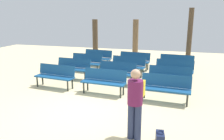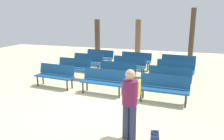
{
  "view_description": "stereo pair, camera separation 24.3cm",
  "coord_description": "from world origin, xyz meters",
  "px_view_note": "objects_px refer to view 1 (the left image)",
  "views": [
    {
      "loc": [
        2.54,
        -5.78,
        2.8
      ],
      "look_at": [
        0.0,
        2.89,
        0.55
      ],
      "focal_mm": 36.28,
      "sensor_mm": 36.0,
      "label": 1
    },
    {
      "loc": [
        2.77,
        -5.71,
        2.8
      ],
      "look_at": [
        0.0,
        2.89,
        0.55
      ],
      "focal_mm": 36.28,
      "sensor_mm": 36.0,
      "label": 2
    }
  ],
  "objects_px": {
    "bench_r1_c1": "(117,71)",
    "bench_r2_c2": "(174,69)",
    "bench_r1_c2": "(170,77)",
    "tree_2": "(135,38)",
    "tree_1": "(189,38)",
    "bench_r0_c1": "(104,80)",
    "bench_r0_c2": "(165,87)",
    "bench_r3_c0": "(98,57)",
    "visitor_with_backpack": "(135,100)",
    "bench_r3_c2": "(177,63)",
    "bench_r0_c0": "(55,75)",
    "bench_r3_c1": "(134,60)",
    "bench_r2_c1": "(128,65)",
    "tree_0": "(95,40)",
    "bench_r2_c0": "(86,62)",
    "handbag": "(160,138)",
    "bench_r1_c0": "(73,67)"
  },
  "relations": [
    {
      "from": "bench_r1_c1",
      "to": "bench_r2_c2",
      "type": "xyz_separation_m",
      "value": [
        2.26,
        1.12,
        0.0
      ]
    },
    {
      "from": "bench_r1_c2",
      "to": "tree_2",
      "type": "distance_m",
      "value": 6.98
    },
    {
      "from": "bench_r2_c2",
      "to": "tree_1",
      "type": "relative_size",
      "value": 0.53
    },
    {
      "from": "bench_r0_c1",
      "to": "bench_r0_c2",
      "type": "distance_m",
      "value": 2.16
    },
    {
      "from": "bench_r3_c0",
      "to": "visitor_with_backpack",
      "type": "relative_size",
      "value": 1.0
    },
    {
      "from": "bench_r0_c1",
      "to": "bench_r2_c2",
      "type": "relative_size",
      "value": 0.99
    },
    {
      "from": "bench_r0_c2",
      "to": "bench_r3_c2",
      "type": "height_order",
      "value": "same"
    },
    {
      "from": "bench_r1_c2",
      "to": "tree_1",
      "type": "relative_size",
      "value": 0.52
    },
    {
      "from": "bench_r1_c1",
      "to": "bench_r3_c0",
      "type": "xyz_separation_m",
      "value": [
        -1.86,
        2.8,
        0.0
      ]
    },
    {
      "from": "bench_r0_c0",
      "to": "tree_1",
      "type": "bearing_deg",
      "value": 50.6
    },
    {
      "from": "bench_r3_c1",
      "to": "bench_r2_c1",
      "type": "bearing_deg",
      "value": -86.35
    },
    {
      "from": "bench_r0_c0",
      "to": "bench_r3_c2",
      "type": "bearing_deg",
      "value": 44.97
    },
    {
      "from": "bench_r1_c2",
      "to": "tree_2",
      "type": "height_order",
      "value": "tree_2"
    },
    {
      "from": "bench_r0_c2",
      "to": "bench_r3_c0",
      "type": "distance_m",
      "value": 5.82
    },
    {
      "from": "bench_r1_c2",
      "to": "visitor_with_backpack",
      "type": "relative_size",
      "value": 0.98
    },
    {
      "from": "bench_r1_c2",
      "to": "bench_r3_c1",
      "type": "xyz_separation_m",
      "value": [
        -1.89,
        2.82,
        0.0
      ]
    },
    {
      "from": "bench_r3_c2",
      "to": "tree_0",
      "type": "distance_m",
      "value": 5.38
    },
    {
      "from": "bench_r3_c0",
      "to": "bench_r3_c2",
      "type": "bearing_deg",
      "value": 1.03
    },
    {
      "from": "bench_r1_c2",
      "to": "bench_r2_c0",
      "type": "relative_size",
      "value": 0.99
    },
    {
      "from": "bench_r3_c2",
      "to": "visitor_with_backpack",
      "type": "distance_m",
      "value": 6.53
    },
    {
      "from": "bench_r3_c1",
      "to": "bench_r3_c2",
      "type": "relative_size",
      "value": 1.01
    },
    {
      "from": "bench_r1_c1",
      "to": "handbag",
      "type": "xyz_separation_m",
      "value": [
        2.1,
        -4.11,
        -0.37
      ]
    },
    {
      "from": "bench_r0_c0",
      "to": "bench_r0_c2",
      "type": "distance_m",
      "value": 4.2
    },
    {
      "from": "bench_r0_c0",
      "to": "bench_r1_c1",
      "type": "xyz_separation_m",
      "value": [
        2.15,
        1.21,
        0.0
      ]
    },
    {
      "from": "bench_r2_c1",
      "to": "bench_r1_c2",
      "type": "bearing_deg",
      "value": -32.45
    },
    {
      "from": "bench_r2_c1",
      "to": "bench_r2_c2",
      "type": "height_order",
      "value": "same"
    },
    {
      "from": "bench_r2_c2",
      "to": "bench_r3_c1",
      "type": "distance_m",
      "value": 2.5
    },
    {
      "from": "bench_r0_c1",
      "to": "bench_r0_c2",
      "type": "bearing_deg",
      "value": -0.34
    },
    {
      "from": "bench_r1_c2",
      "to": "bench_r3_c1",
      "type": "relative_size",
      "value": 0.99
    },
    {
      "from": "bench_r1_c0",
      "to": "tree_2",
      "type": "height_order",
      "value": "tree_2"
    },
    {
      "from": "tree_1",
      "to": "bench_r2_c1",
      "type": "bearing_deg",
      "value": -137.8
    },
    {
      "from": "bench_r1_c2",
      "to": "bench_r0_c1",
      "type": "bearing_deg",
      "value": -150.28
    },
    {
      "from": "bench_r2_c1",
      "to": "bench_r3_c1",
      "type": "relative_size",
      "value": 1.0
    },
    {
      "from": "bench_r2_c0",
      "to": "bench_r3_c0",
      "type": "height_order",
      "value": "same"
    },
    {
      "from": "bench_r2_c2",
      "to": "handbag",
      "type": "bearing_deg",
      "value": -86.12
    },
    {
      "from": "tree_1",
      "to": "bench_r3_c0",
      "type": "bearing_deg",
      "value": -168.32
    },
    {
      "from": "bench_r0_c2",
      "to": "bench_r3_c2",
      "type": "bearing_deg",
      "value": 89.09
    },
    {
      "from": "bench_r2_c0",
      "to": "visitor_with_backpack",
      "type": "bearing_deg",
      "value": -53.36
    },
    {
      "from": "bench_r0_c0",
      "to": "tree_2",
      "type": "xyz_separation_m",
      "value": [
        1.74,
        7.44,
        0.72
      ]
    },
    {
      "from": "bench_r2_c2",
      "to": "tree_2",
      "type": "relative_size",
      "value": 0.67
    },
    {
      "from": "bench_r2_c1",
      "to": "handbag",
      "type": "relative_size",
      "value": 4.79
    },
    {
      "from": "visitor_with_backpack",
      "to": "handbag",
      "type": "distance_m",
      "value": 1.0
    },
    {
      "from": "bench_r0_c2",
      "to": "bench_r2_c0",
      "type": "distance_m",
      "value": 4.99
    },
    {
      "from": "bench_r0_c1",
      "to": "handbag",
      "type": "bearing_deg",
      "value": -47.32
    },
    {
      "from": "bench_r2_c2",
      "to": "handbag",
      "type": "xyz_separation_m",
      "value": [
        -0.16,
        -5.23,
        -0.37
      ]
    },
    {
      "from": "bench_r0_c1",
      "to": "visitor_with_backpack",
      "type": "bearing_deg",
      "value": -54.8
    },
    {
      "from": "bench_r0_c2",
      "to": "bench_r2_c1",
      "type": "relative_size",
      "value": 0.99
    },
    {
      "from": "bench_r0_c0",
      "to": "bench_r2_c1",
      "type": "relative_size",
      "value": 1.0
    },
    {
      "from": "bench_r1_c2",
      "to": "bench_r2_c1",
      "type": "relative_size",
      "value": 0.99
    },
    {
      "from": "bench_r3_c1",
      "to": "bench_r2_c0",
      "type": "bearing_deg",
      "value": -146.66
    }
  ]
}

